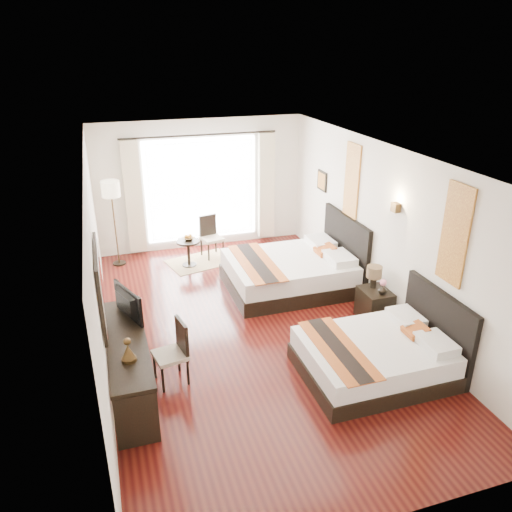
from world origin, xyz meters
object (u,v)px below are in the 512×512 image
object	(u,v)px
table_lamp	(374,274)
console_desk	(129,364)
side_table	(189,253)
nightstand	(374,305)
television	(123,304)
floor_lamp	(111,194)
bed_far	(294,271)
window_chair	(212,245)
desk_chair	(172,364)
vase	(382,291)
bed_near	(379,355)
fruit_bowl	(189,239)

from	to	relation	value
table_lamp	console_desk	distance (m)	4.09
table_lamp	side_table	world-z (taller)	table_lamp
nightstand	television	world-z (taller)	television
television	console_desk	bearing A→B (deg)	156.11
table_lamp	floor_lamp	world-z (taller)	floor_lamp
nightstand	bed_far	bearing A→B (deg)	119.16
floor_lamp	side_table	world-z (taller)	floor_lamp
table_lamp	television	world-z (taller)	television
window_chair	side_table	bearing A→B (deg)	-73.17
console_desk	desk_chair	distance (m)	0.56
nightstand	vase	bearing A→B (deg)	-75.10
bed_far	desk_chair	size ratio (longest dim) A/B	2.59
window_chair	table_lamp	bearing A→B (deg)	17.33
console_desk	television	xyz separation A→B (m)	(0.02, 0.55, 0.59)
bed_near	table_lamp	size ratio (longest dim) A/B	4.98
console_desk	vase	bearing A→B (deg)	7.05
television	desk_chair	distance (m)	1.04
television	fruit_bowl	bearing A→B (deg)	-46.71
side_table	television	bearing A→B (deg)	-114.79
nightstand	console_desk	xyz separation A→B (m)	(-3.99, -0.63, 0.11)
nightstand	side_table	distance (m)	3.96
bed_far	nightstand	xyz separation A→B (m)	(0.84, -1.50, -0.07)
nightstand	television	bearing A→B (deg)	-178.88
bed_near	nightstand	distance (m)	1.50
table_lamp	fruit_bowl	size ratio (longest dim) A/B	1.92
nightstand	floor_lamp	size ratio (longest dim) A/B	0.31
television	floor_lamp	size ratio (longest dim) A/B	0.43
desk_chair	floor_lamp	bearing A→B (deg)	-94.59
nightstand	desk_chair	size ratio (longest dim) A/B	0.62
bed_far	side_table	size ratio (longest dim) A/B	4.15
table_lamp	floor_lamp	bearing A→B (deg)	138.52
desk_chair	floor_lamp	world-z (taller)	floor_lamp
bed_far	fruit_bowl	distance (m)	2.31
television	desk_chair	size ratio (longest dim) A/B	0.85
vase	desk_chair	bearing A→B (deg)	-171.71
console_desk	side_table	bearing A→B (deg)	68.28
bed_near	floor_lamp	xyz separation A→B (m)	(-3.20, 4.90, 1.20)
table_lamp	television	size ratio (longest dim) A/B	0.53
nightstand	vase	world-z (taller)	vase
vase	console_desk	distance (m)	4.06
bed_far	desk_chair	world-z (taller)	bed_far
nightstand	console_desk	size ratio (longest dim) A/B	0.25
table_lamp	vase	bearing A→B (deg)	-84.86
table_lamp	side_table	xyz separation A→B (m)	(-2.53, 2.93, -0.50)
nightstand	table_lamp	distance (m)	0.53
bed_far	console_desk	size ratio (longest dim) A/B	1.04
console_desk	television	world-z (taller)	television
bed_near	window_chair	world-z (taller)	bed_near
bed_far	desk_chair	bearing A→B (deg)	-140.54
bed_far	console_desk	bearing A→B (deg)	-145.93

